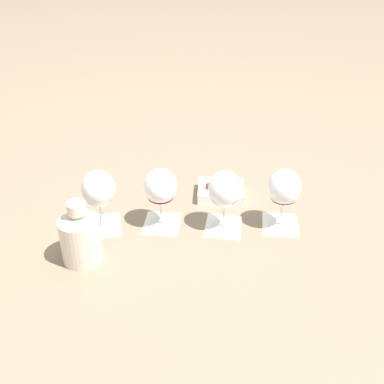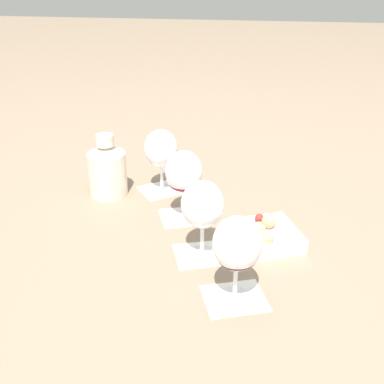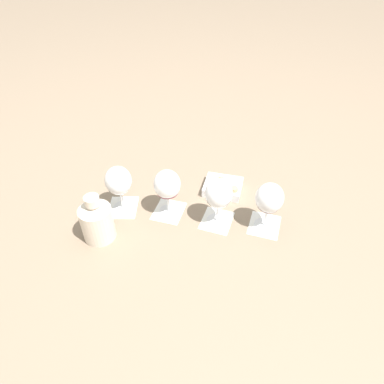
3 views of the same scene
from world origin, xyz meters
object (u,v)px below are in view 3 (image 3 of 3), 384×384
ceramic_vase (97,220)px  wine_glass_1 (167,186)px  wine_glass_0 (119,183)px  snack_dish (223,187)px  wine_glass_3 (269,200)px  wine_glass_2 (218,195)px

ceramic_vase → wine_glass_1: bearing=66.3°
wine_glass_0 → snack_dish: (0.22, 0.29, -0.09)m
wine_glass_1 → snack_dish: bearing=67.8°
wine_glass_0 → wine_glass_1: 0.16m
wine_glass_3 → snack_dish: wine_glass_3 is taller
snack_dish → wine_glass_1: bearing=-112.2°
ceramic_vase → snack_dish: size_ratio=0.98×
wine_glass_1 → wine_glass_3: size_ratio=1.00×
wine_glass_1 → snack_dish: 0.24m
wine_glass_1 → ceramic_vase: size_ratio=1.02×
wine_glass_3 → ceramic_vase: wine_glass_3 is taller
wine_glass_0 → wine_glass_3: bearing=28.0°
wine_glass_1 → ceramic_vase: (-0.09, -0.22, -0.04)m
wine_glass_0 → snack_dish: size_ratio=1.00×
wine_glass_1 → ceramic_vase: bearing=-113.7°
wine_glass_1 → wine_glass_2: same height
wine_glass_0 → snack_dish: 0.37m
wine_glass_2 → snack_dish: bearing=117.1°
snack_dish → wine_glass_3: bearing=-16.6°
wine_glass_1 → ceramic_vase: 0.24m
wine_glass_0 → wine_glass_1: (0.14, 0.08, 0.00)m
wine_glass_0 → snack_dish: wine_glass_0 is taller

